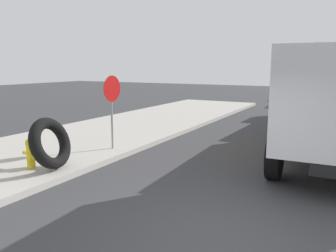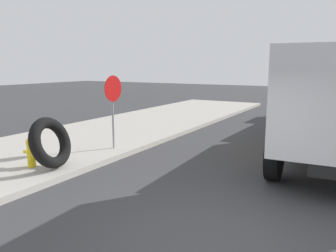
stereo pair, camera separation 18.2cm
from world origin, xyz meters
The scene contains 5 objects.
ground_plane centered at (0.00, 0.00, 0.00)m, with size 80.00×80.00×0.00m, color #38383A.
fire_hydrant centered at (0.93, 5.16, 0.54)m, with size 0.22×0.50×0.72m.
loose_tire centered at (1.07, 4.62, 0.79)m, with size 1.26×1.26×0.27m, color black.
stop_sign centered at (3.44, 4.60, 1.65)m, with size 0.76×0.08×2.17m.
dump_truck_green centered at (35.96, 1.18, 1.61)m, with size 7.11×3.07×3.00m.
Camera 2 is at (-4.38, -1.71, 2.60)m, focal length 36.22 mm.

